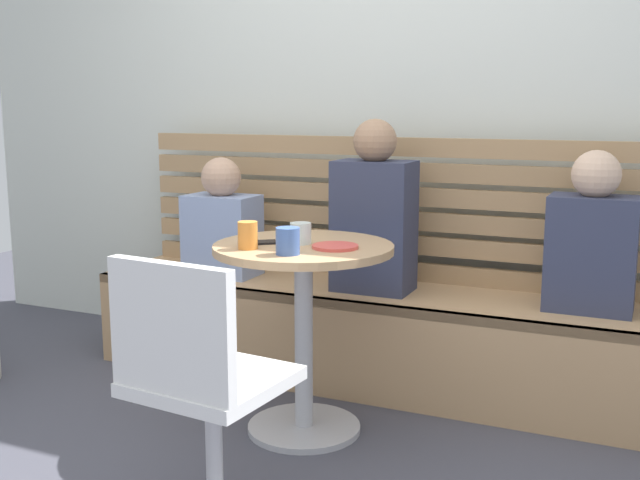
{
  "coord_description": "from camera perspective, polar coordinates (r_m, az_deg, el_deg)",
  "views": [
    {
      "loc": [
        1.12,
        -1.93,
        1.26
      ],
      "look_at": [
        -0.04,
        0.66,
        0.75
      ],
      "focal_mm": 42.84,
      "sensor_mm": 36.0,
      "label": 1
    }
  ],
  "objects": [
    {
      "name": "person_adult",
      "position": [
        3.35,
        4.06,
        1.89
      ],
      "size": [
        0.34,
        0.22,
        0.76
      ],
      "color": "#333851",
      "rests_on": "booth_bench"
    },
    {
      "name": "person_child_middle",
      "position": [
        3.7,
        -7.33,
        1.17
      ],
      "size": [
        0.34,
        0.22,
        0.57
      ],
      "color": "#8C9EC6",
      "rests_on": "booth_bench"
    },
    {
      "name": "plate_small",
      "position": [
        2.78,
        1.14,
        -0.49
      ],
      "size": [
        0.17,
        0.17,
        0.01
      ],
      "primitive_type": "cylinder",
      "color": "#DB4C42",
      "rests_on": "cafe_table"
    },
    {
      "name": "cup_mug_blue",
      "position": [
        2.66,
        -2.43,
        -0.08
      ],
      "size": [
        0.08,
        0.08,
        0.09
      ],
      "primitive_type": "cylinder",
      "color": "#3D5B9E",
      "rests_on": "cafe_table"
    },
    {
      "name": "phone_on_table",
      "position": [
        2.88,
        -4.66,
        -0.18
      ],
      "size": [
        0.15,
        0.14,
        0.01
      ],
      "primitive_type": "cube",
      "rotation": [
        0.0,
        0.0,
        2.19
      ],
      "color": "black",
      "rests_on": "cafe_table"
    },
    {
      "name": "cafe_table",
      "position": [
        2.9,
        -1.23,
        -4.63
      ],
      "size": [
        0.68,
        0.68,
        0.74
      ],
      "color": "#ADADB2",
      "rests_on": "ground"
    },
    {
      "name": "cup_glass_short",
      "position": [
        2.86,
        -1.45,
        0.5
      ],
      "size": [
        0.08,
        0.08,
        0.08
      ],
      "primitive_type": "cylinder",
      "color": "silver",
      "rests_on": "cafe_table"
    },
    {
      "name": "back_wall",
      "position": [
        3.75,
        6.91,
        13.0
      ],
      "size": [
        5.2,
        0.1,
        2.9
      ],
      "primitive_type": "cube",
      "color": "silver",
      "rests_on": "ground"
    },
    {
      "name": "booth_bench",
      "position": [
        3.48,
        4.29,
        -7.2
      ],
      "size": [
        2.7,
        0.52,
        0.44
      ],
      "color": "tan",
      "rests_on": "ground"
    },
    {
      "name": "booth_backrest",
      "position": [
        3.59,
        5.73,
        2.39
      ],
      "size": [
        2.65,
        0.04,
        0.67
      ],
      "color": "#A68157",
      "rests_on": "booth_bench"
    },
    {
      "name": "white_chair",
      "position": [
        2.22,
        -9.07,
        -10.99
      ],
      "size": [
        0.44,
        0.44,
        0.85
      ],
      "color": "#ADADB2",
      "rests_on": "ground"
    },
    {
      "name": "cup_tumbler_orange",
      "position": [
        2.77,
        -5.42,
        0.36
      ],
      "size": [
        0.07,
        0.07,
        0.1
      ],
      "primitive_type": "cylinder",
      "color": "orange",
      "rests_on": "cafe_table"
    },
    {
      "name": "person_child_left",
      "position": [
        3.21,
        19.65,
        -0.06
      ],
      "size": [
        0.34,
        0.22,
        0.64
      ],
      "color": "#333851",
      "rests_on": "booth_bench"
    }
  ]
}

